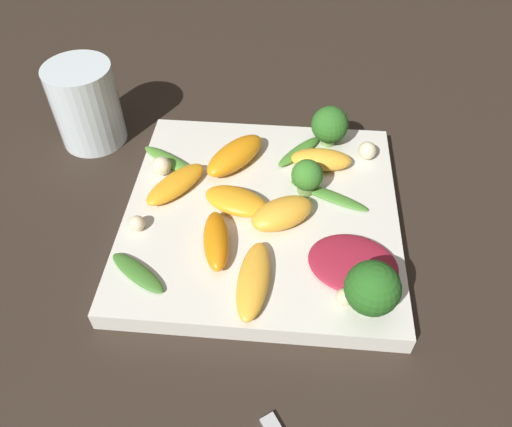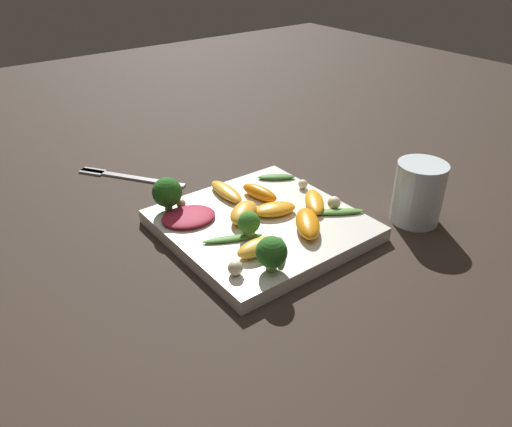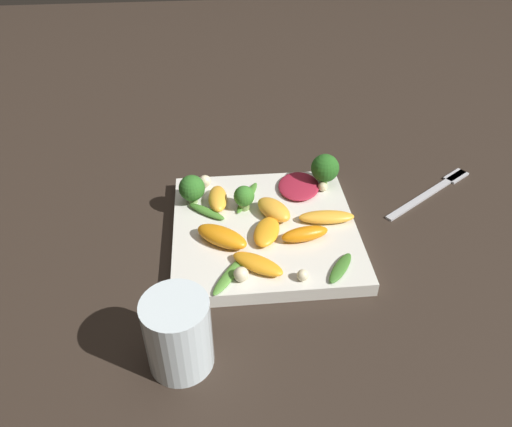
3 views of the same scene
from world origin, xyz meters
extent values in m
plane|color=#2D231C|center=(0.00, 0.00, 0.00)|extent=(2.40, 2.40, 0.00)
cube|color=silver|center=(0.00, 0.00, 0.01)|extent=(0.25, 0.25, 0.02)
cylinder|color=silver|center=(0.20, -0.11, 0.05)|extent=(0.07, 0.07, 0.09)
cube|color=#B2B2B7|center=(-0.07, 0.27, 0.00)|extent=(0.12, 0.17, 0.01)
cube|color=#B2B2B7|center=(-0.12, 0.33, 0.00)|extent=(0.04, 0.05, 0.01)
ellipsoid|color=maroon|center=(-0.08, 0.06, 0.02)|extent=(0.09, 0.08, 0.01)
ellipsoid|color=#FCAD33|center=(-0.02, 0.01, 0.03)|extent=(0.07, 0.06, 0.02)
ellipsoid|color=#FCAD33|center=(-0.06, -0.06, 0.03)|extent=(0.06, 0.03, 0.02)
ellipsoid|color=orange|center=(0.08, -0.02, 0.03)|extent=(0.06, 0.07, 0.01)
ellipsoid|color=orange|center=(0.02, 0.00, 0.03)|extent=(0.07, 0.05, 0.02)
ellipsoid|color=#FCAD33|center=(0.00, 0.09, 0.03)|extent=(0.03, 0.08, 0.01)
ellipsoid|color=orange|center=(0.04, 0.05, 0.03)|extent=(0.03, 0.07, 0.02)
ellipsoid|color=orange|center=(0.03, -0.06, 0.03)|extent=(0.07, 0.08, 0.02)
cylinder|color=#7A9E51|center=(-0.09, 0.10, 0.03)|extent=(0.01, 0.01, 0.02)
sphere|color=#26601E|center=(-0.09, 0.10, 0.05)|extent=(0.04, 0.04, 0.04)
cylinder|color=#84AD5B|center=(-0.06, -0.10, 0.03)|extent=(0.01, 0.01, 0.02)
sphere|color=#2D6B23|center=(-0.06, -0.10, 0.05)|extent=(0.04, 0.04, 0.04)
cylinder|color=#7A9E51|center=(-0.04, -0.03, 0.03)|extent=(0.02, 0.02, 0.01)
sphere|color=#387A28|center=(-0.04, -0.03, 0.04)|extent=(0.03, 0.03, 0.03)
ellipsoid|color=#47842D|center=(-0.03, -0.08, 0.02)|extent=(0.05, 0.06, 0.01)
ellipsoid|color=#518E33|center=(0.10, -0.05, 0.02)|extent=(0.07, 0.05, 0.01)
ellipsoid|color=#47842D|center=(-0.06, -0.02, 0.02)|extent=(0.08, 0.05, 0.01)
ellipsoid|color=#3D7528|center=(0.10, 0.09, 0.02)|extent=(0.06, 0.05, 0.01)
sphere|color=beige|center=(0.10, -0.04, 0.03)|extent=(0.02, 0.02, 0.02)
sphere|color=beige|center=(-0.07, 0.10, 0.03)|extent=(0.01, 0.01, 0.01)
sphere|color=beige|center=(0.11, 0.03, 0.03)|extent=(0.01, 0.01, 0.01)
sphere|color=beige|center=(-0.10, -0.08, 0.03)|extent=(0.02, 0.02, 0.02)
camera|label=1|loc=(-0.02, 0.32, 0.36)|focal=35.00mm
camera|label=2|loc=(-0.37, -0.47, 0.38)|focal=35.00mm
camera|label=3|loc=(0.54, -0.06, 0.47)|focal=35.00mm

